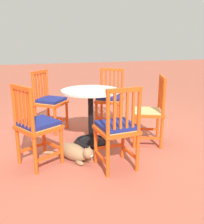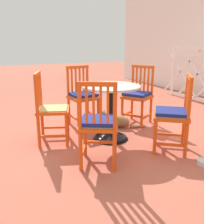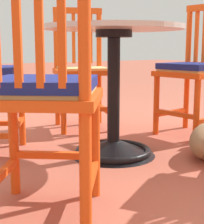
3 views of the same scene
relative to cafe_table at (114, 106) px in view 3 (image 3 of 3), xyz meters
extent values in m
plane|color=#AD5642|center=(-0.01, -0.06, -0.28)|extent=(24.00, 24.00, 0.00)
cone|color=black|center=(0.00, 0.00, -0.23)|extent=(0.48, 0.48, 0.10)
torus|color=black|center=(0.00, 0.00, -0.26)|extent=(0.44, 0.44, 0.04)
cylinder|color=black|center=(0.00, 0.00, 0.09)|extent=(0.07, 0.07, 0.66)
cylinder|color=black|center=(0.00, 0.00, 0.40)|extent=(0.20, 0.20, 0.04)
cylinder|color=beige|center=(0.00, 0.00, 0.43)|extent=(0.76, 0.76, 0.02)
cylinder|color=#E04C14|center=(-0.58, 0.10, -0.06)|extent=(0.04, 0.04, 0.45)
cylinder|color=#E04C14|center=(-0.56, -0.24, -0.06)|extent=(0.04, 0.04, 0.45)
cylinder|color=#E04C14|center=(-0.90, -0.26, 0.17)|extent=(0.04, 0.04, 0.91)
cube|color=#E04C14|center=(-0.73, -0.25, -0.14)|extent=(0.34, 0.05, 0.03)
cube|color=#E04C14|center=(-0.57, -0.07, -0.11)|extent=(0.05, 0.34, 0.03)
cube|color=#E04C14|center=(-0.74, -0.08, 0.15)|extent=(0.43, 0.43, 0.04)
cube|color=tan|center=(-0.74, -0.08, 0.17)|extent=(0.38, 0.38, 0.02)
cube|color=#E04C14|center=(-0.91, -0.13, 0.40)|extent=(0.02, 0.03, 0.39)
cube|color=#E04C14|center=(-0.90, -0.20, 0.40)|extent=(0.02, 0.03, 0.39)
cube|color=navy|center=(-0.74, -0.08, 0.20)|extent=(0.39, 0.39, 0.04)
cylinder|color=#E04C14|center=(-0.34, -0.49, -0.06)|extent=(0.04, 0.04, 0.45)
cylinder|color=#E04C14|center=(-0.02, -0.61, -0.06)|extent=(0.04, 0.04, 0.45)
cylinder|color=#E04C14|center=(-0.46, -0.80, 0.17)|extent=(0.04, 0.04, 0.91)
cylinder|color=#E04C14|center=(-0.14, -0.93, 0.17)|extent=(0.04, 0.04, 0.91)
cube|color=#E04C14|center=(-0.40, -0.64, -0.14)|extent=(0.15, 0.33, 0.03)
cube|color=#E04C14|center=(-0.08, -0.77, -0.14)|extent=(0.15, 0.33, 0.03)
cube|color=#E04C14|center=(-0.18, -0.55, -0.11)|extent=(0.33, 0.15, 0.03)
cube|color=#E04C14|center=(-0.24, -0.71, 0.15)|extent=(0.52, 0.52, 0.04)
cube|color=tan|center=(-0.24, -0.71, 0.17)|extent=(0.45, 0.45, 0.02)
cube|color=#E04C14|center=(-0.40, -0.83, 0.40)|extent=(0.03, 0.03, 0.39)
cube|color=#E04C14|center=(-0.33, -0.85, 0.40)|extent=(0.03, 0.03, 0.39)
cube|color=#E04C14|center=(-0.27, -0.88, 0.40)|extent=(0.03, 0.03, 0.39)
cube|color=#E04C14|center=(-0.21, -0.90, 0.40)|extent=(0.03, 0.03, 0.39)
cube|color=#E04C14|center=(-0.30, -0.86, 0.61)|extent=(0.37, 0.17, 0.04)
cylinder|color=#E04C14|center=(0.33, -0.52, -0.06)|extent=(0.04, 0.04, 0.45)
cylinder|color=#E04C14|center=(0.51, -0.22, -0.06)|extent=(0.04, 0.04, 0.45)
cube|color=#E04C14|center=(0.42, -0.37, -0.11)|extent=(0.20, 0.31, 0.03)
cylinder|color=#E04C14|center=(0.68, 0.21, -0.06)|extent=(0.04, 0.04, 0.45)
cylinder|color=#E04C14|center=(0.41, 0.42, -0.06)|extent=(0.04, 0.04, 0.45)
cylinder|color=#E04C14|center=(0.63, 0.68, 0.17)|extent=(0.04, 0.04, 0.91)
cube|color=#E04C14|center=(0.78, 0.34, -0.14)|extent=(0.24, 0.28, 0.03)
cube|color=#E04C14|center=(0.52, 0.55, -0.14)|extent=(0.24, 0.28, 0.03)
cube|color=#E04C14|center=(0.54, 0.31, -0.11)|extent=(0.28, 0.24, 0.03)
cube|color=#E04C14|center=(0.65, 0.45, 0.15)|extent=(0.56, 0.56, 0.04)
cube|color=tan|center=(0.65, 0.45, 0.17)|extent=(0.49, 0.49, 0.02)
cube|color=#E04C14|center=(0.79, 0.55, 0.40)|extent=(0.03, 0.03, 0.39)
cube|color=#E04C14|center=(0.73, 0.60, 0.40)|extent=(0.03, 0.03, 0.39)
cube|color=#E04C14|center=(0.68, 0.64, 0.40)|extent=(0.03, 0.03, 0.39)
cube|color=navy|center=(0.65, 0.45, 0.20)|extent=(0.51, 0.51, 0.04)
ellipsoid|color=#8E704C|center=(-0.53, 0.20, -0.26)|extent=(0.13, 0.11, 0.05)
camera|label=1|loc=(-3.13, 0.83, 1.07)|focal=40.93mm
camera|label=2|loc=(2.83, -1.58, 0.99)|focal=40.85mm
camera|label=3|loc=(1.23, 1.62, 0.33)|focal=58.84mm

